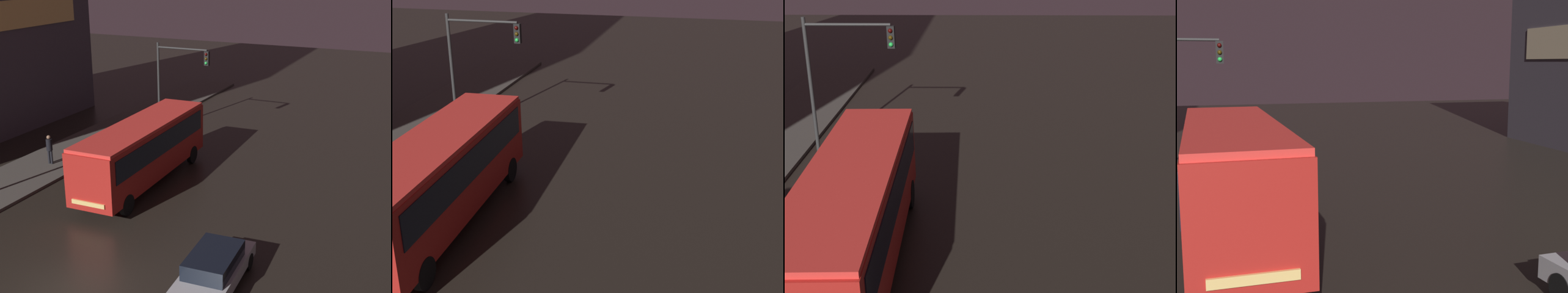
% 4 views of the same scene
% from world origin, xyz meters
% --- Properties ---
extents(bus_near, '(2.75, 10.38, 3.29)m').
position_xyz_m(bus_near, '(-2.73, 9.85, 2.03)').
color(bus_near, '#AD1E19').
rests_on(bus_near, ground).
extents(traffic_light_main, '(3.73, 0.35, 6.05)m').
position_xyz_m(traffic_light_main, '(-5.07, 18.24, 4.14)').
color(traffic_light_main, '#2D2D2D').
rests_on(traffic_light_main, ground).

